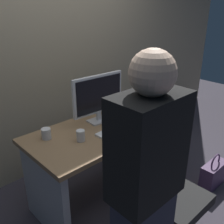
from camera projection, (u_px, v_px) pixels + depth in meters
The scene contains 13 objects.
ground_plane at pixel (109, 190), 2.72m from camera, with size 9.00×9.00×0.00m, color #3D3842.
wall_back at pixel (52, 34), 2.71m from camera, with size 6.40×0.10×3.00m, color tan.
desk at pixel (108, 147), 2.51m from camera, with size 1.53×0.71×0.76m.
office_chair at pixel (167, 198), 2.00m from camera, with size 0.52×0.52×0.94m.
person_at_desk at pixel (145, 196), 1.43m from camera, with size 0.40×0.24×1.64m.
monitor at pixel (98, 96), 2.40m from camera, with size 0.54×0.15×0.46m.
keyboard at pixel (117, 129), 2.32m from camera, with size 0.43×0.13×0.02m, color white.
mouse at pixel (141, 118), 2.53m from camera, with size 0.06×0.10×0.03m, color white.
cup_near_keyboard at pixel (81, 136), 2.14m from camera, with size 0.07×0.07×0.09m, color silver.
cup_by_monitor at pixel (46, 134), 2.17m from camera, with size 0.08×0.08×0.09m, color silver.
book_stack at pixel (133, 105), 2.71m from camera, with size 0.21×0.18×0.13m.
cell_phone at pixel (148, 116), 2.61m from camera, with size 0.07×0.14×0.01m, color black.
handbag at pixel (213, 174), 2.75m from camera, with size 0.34×0.14×0.38m.
Camera 1 is at (-1.47, -1.61, 1.83)m, focal length 41.75 mm.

